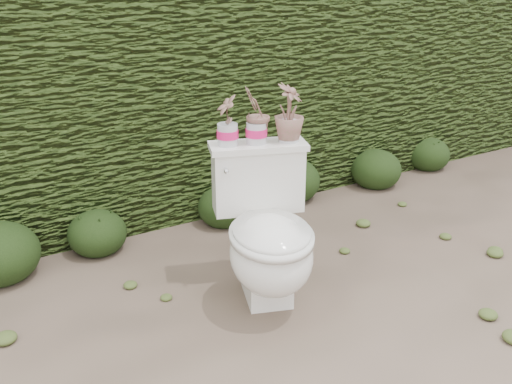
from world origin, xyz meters
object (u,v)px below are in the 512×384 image
potted_plant_left (227,122)px  toilet (268,237)px  potted_plant_right (289,115)px  potted_plant_center (256,117)px

potted_plant_left → toilet: bearing=24.7°
toilet → potted_plant_right: size_ratio=2.79×
potted_plant_left → potted_plant_center: 0.15m
potted_plant_left → potted_plant_right: bearing=81.5°
toilet → potted_plant_center: size_ratio=2.82×
toilet → potted_plant_left: (-0.07, 0.28, 0.54)m
potted_plant_center → potted_plant_right: bearing=129.9°
potted_plant_center → potted_plant_left: bearing=-50.1°
toilet → potted_plant_center: (0.07, 0.23, 0.56)m
potted_plant_left → potted_plant_right: (0.30, -0.10, 0.02)m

